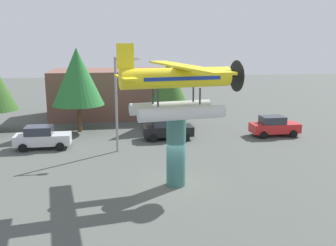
{
  "coord_description": "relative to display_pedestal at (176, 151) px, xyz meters",
  "views": [
    {
      "loc": [
        -3.63,
        -20.49,
        8.14
      ],
      "look_at": [
        0.0,
        3.0,
        3.03
      ],
      "focal_mm": 40.76,
      "sensor_mm": 36.0,
      "label": 1
    }
  ],
  "objects": [
    {
      "name": "storefront_building",
      "position": [
        -3.08,
        22.0,
        0.52
      ],
      "size": [
        13.54,
        7.6,
        5.07
      ],
      "primitive_type": "cube",
      "color": "brown",
      "rests_on": "ground"
    },
    {
      "name": "car_far_red",
      "position": [
        10.52,
        10.23,
        -1.14
      ],
      "size": [
        4.2,
        2.02,
        1.76
      ],
      "color": "red",
      "rests_on": "ground"
    },
    {
      "name": "ground_plane",
      "position": [
        0.0,
        0.0,
        -2.02
      ],
      "size": [
        140.0,
        140.0,
        0.0
      ],
      "primitive_type": "plane",
      "color": "#4C514C"
    },
    {
      "name": "car_mid_black",
      "position": [
        1.1,
        10.53,
        -1.14
      ],
      "size": [
        4.2,
        2.02,
        1.76
      ],
      "color": "black",
      "rests_on": "ground"
    },
    {
      "name": "streetlight_primary",
      "position": [
        -2.95,
        7.46,
        2.12
      ],
      "size": [
        1.84,
        0.28,
        7.03
      ],
      "color": "gray",
      "rests_on": "ground"
    },
    {
      "name": "car_near_silver",
      "position": [
        -8.9,
        9.17,
        -1.14
      ],
      "size": [
        4.2,
        2.02,
        1.76
      ],
      "color": "silver",
      "rests_on": "ground"
    },
    {
      "name": "floatplane_monument",
      "position": [
        0.13,
        0.02,
        3.69
      ],
      "size": [
        7.09,
        10.45,
        4.0
      ],
      "rotation": [
        0.0,
        0.0,
        0.16
      ],
      "color": "silver",
      "rests_on": "display_pedestal"
    },
    {
      "name": "tree_center_back",
      "position": [
        1.89,
        14.84,
        2.13
      ],
      "size": [
        4.02,
        4.02,
        6.4
      ],
      "color": "brown",
      "rests_on": "ground"
    },
    {
      "name": "display_pedestal",
      "position": [
        0.0,
        0.0,
        0.0
      ],
      "size": [
        1.1,
        1.1,
        4.04
      ],
      "primitive_type": "cylinder",
      "color": "#386B66",
      "rests_on": "ground"
    },
    {
      "name": "tree_east",
      "position": [
        -6.43,
        14.53,
        3.01
      ],
      "size": [
        4.63,
        4.63,
        7.62
      ],
      "color": "brown",
      "rests_on": "ground"
    }
  ]
}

